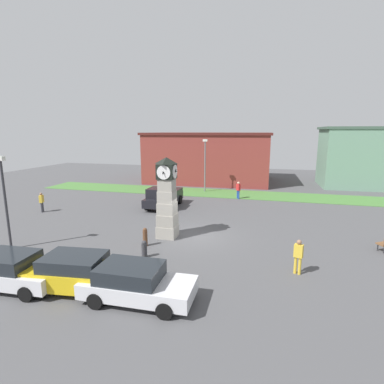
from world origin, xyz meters
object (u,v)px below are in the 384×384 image
at_px(bollard_mid_row, 144,249).
at_px(car_by_building, 136,283).
at_px(bollard_near_tower, 145,237).
at_px(street_lamp_far_side, 5,195).
at_px(clock_tower, 167,200).
at_px(pedestrian_by_cars, 42,201).
at_px(pedestrian_crossing_lot, 298,254).
at_px(pickup_truck, 164,197).
at_px(pedestrian_near_bench, 238,189).
at_px(car_navy_sedan, 13,270).
at_px(car_near_tower, 80,273).
at_px(street_lamp_near_road, 205,162).

distance_m(bollard_mid_row, car_by_building, 4.21).
bearing_deg(bollard_mid_row, bollard_near_tower, 111.61).
bearing_deg(car_by_building, street_lamp_far_side, 161.41).
height_order(clock_tower, pedestrian_by_cars, clock_tower).
relative_size(pedestrian_crossing_lot, pedestrian_by_cars, 1.03).
relative_size(pickup_truck, pedestrian_by_cars, 2.94).
xyz_separation_m(pedestrian_near_bench, pedestrian_by_cars, (-15.43, -9.19, -0.06)).
xyz_separation_m(bollard_mid_row, car_navy_sedan, (-4.22, -4.34, 0.29)).
bearing_deg(clock_tower, car_near_tower, -101.03).
xyz_separation_m(bollard_near_tower, street_lamp_far_side, (-7.36, -2.35, 2.59)).
relative_size(car_near_tower, pedestrian_crossing_lot, 2.75).
bearing_deg(pickup_truck, pedestrian_by_cars, -155.32).
bearing_deg(car_navy_sedan, pickup_truck, 84.42).
bearing_deg(pedestrian_by_cars, bollard_near_tower, -23.16).
bearing_deg(pedestrian_near_bench, bollard_mid_row, -102.20).
bearing_deg(pedestrian_crossing_lot, clock_tower, 156.70).
xyz_separation_m(bollard_near_tower, pedestrian_crossing_lot, (8.42, -1.48, 0.41)).
relative_size(bollard_near_tower, pickup_truck, 0.23).
xyz_separation_m(pedestrian_crossing_lot, pedestrian_by_cars, (-19.87, 6.38, -0.03)).
distance_m(bollard_near_tower, pedestrian_near_bench, 14.65).
bearing_deg(pedestrian_near_bench, clock_tower, -104.70).
bearing_deg(car_navy_sedan, bollard_near_tower, 58.34).
bearing_deg(pedestrian_crossing_lot, pedestrian_near_bench, 105.93).
xyz_separation_m(pickup_truck, street_lamp_far_side, (-5.22, -11.52, 2.22)).
xyz_separation_m(pedestrian_crossing_lot, street_lamp_near_road, (-8.47, 18.37, 2.42)).
xyz_separation_m(pedestrian_near_bench, street_lamp_near_road, (-4.03, 2.80, 2.39)).
relative_size(bollard_mid_row, street_lamp_near_road, 0.16).
distance_m(car_near_tower, pedestrian_near_bench, 20.00).
bearing_deg(pedestrian_by_cars, street_lamp_far_side, -60.61).
bearing_deg(car_navy_sedan, street_lamp_far_side, 136.80).
height_order(pedestrian_near_bench, street_lamp_far_side, street_lamp_far_side).
bearing_deg(pedestrian_by_cars, car_near_tower, -43.51).
relative_size(car_near_tower, pedestrian_near_bench, 2.68).
relative_size(bollard_near_tower, car_near_tower, 0.24).
height_order(car_by_building, pickup_truck, pickup_truck).
distance_m(clock_tower, car_near_tower, 7.50).
distance_m(car_near_tower, car_by_building, 2.63).
bearing_deg(car_near_tower, pedestrian_near_bench, 76.65).
height_order(car_navy_sedan, street_lamp_near_road, street_lamp_near_road).
distance_m(car_near_tower, street_lamp_far_side, 7.74).
bearing_deg(clock_tower, pedestrian_by_cars, 165.85).
height_order(car_by_building, street_lamp_near_road, street_lamp_near_road).
height_order(bollard_mid_row, pedestrian_crossing_lot, pedestrian_crossing_lot).
bearing_deg(clock_tower, bollard_mid_row, -92.69).
bearing_deg(street_lamp_near_road, street_lamp_far_side, -110.81).
xyz_separation_m(car_by_building, street_lamp_far_side, (-9.35, 3.15, 2.39)).
bearing_deg(pedestrian_crossing_lot, pedestrian_by_cars, 162.20).
bearing_deg(pedestrian_by_cars, clock_tower, -14.15).
distance_m(car_navy_sedan, street_lamp_far_side, 5.67).
bearing_deg(car_by_building, car_near_tower, 177.12).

